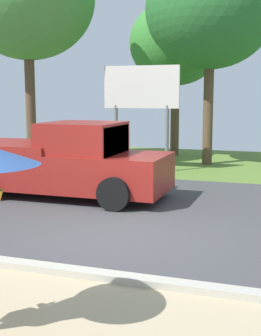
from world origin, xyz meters
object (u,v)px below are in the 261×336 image
Objects in this scene: pickup_truck at (66,162)px; tree_right_mid at (211,9)px; tree_center_back at (176,43)px; roadside_billboard at (141,95)px.

tree_right_mid reaches higher than pickup_truck.
tree_center_back is 2.94m from tree_right_mid.
tree_center_back is at bearing 128.88° from tree_right_mid.
tree_center_back is at bearing 79.79° from pickup_truck.
roadside_billboard is 4.12m from tree_right_mid.
roadside_billboard is 4.80m from tree_center_back.
tree_right_mid is at bearing 48.70° from roadside_billboard.
tree_center_back reaches higher than pickup_truck.
pickup_truck is at bearing -94.16° from tree_center_back.
tree_right_mid reaches higher than roadside_billboard.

